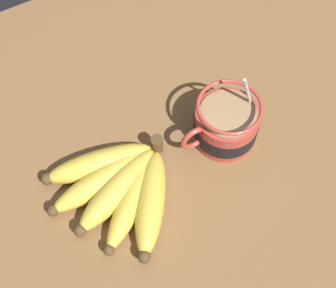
# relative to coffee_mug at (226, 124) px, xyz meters

# --- Properties ---
(table) EXTENTS (0.96, 0.96, 0.03)m
(table) POSITION_rel_coffee_mug_xyz_m (0.04, 0.02, -0.05)
(table) COLOR brown
(table) RESTS_ON ground
(coffee_mug) EXTENTS (0.15, 0.11, 0.14)m
(coffee_mug) POSITION_rel_coffee_mug_xyz_m (0.00, 0.00, 0.00)
(coffee_mug) COLOR #B23D33
(coffee_mug) RESTS_ON table
(banana_bunch) EXTENTS (0.21, 0.22, 0.04)m
(banana_bunch) POSITION_rel_coffee_mug_xyz_m (0.20, 0.01, -0.02)
(banana_bunch) COLOR #4C381E
(banana_bunch) RESTS_ON table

